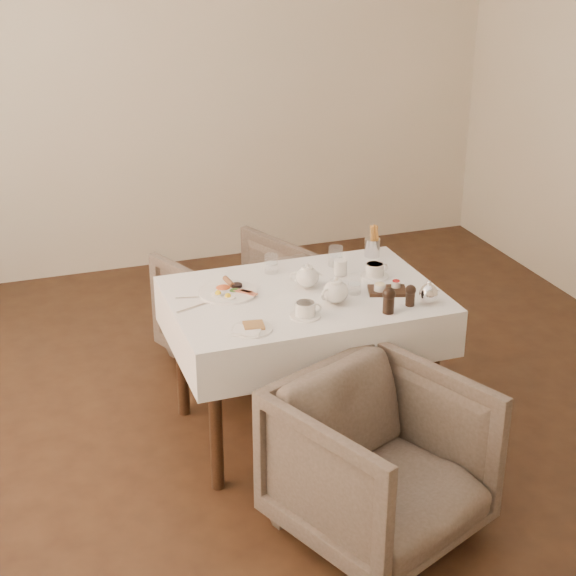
# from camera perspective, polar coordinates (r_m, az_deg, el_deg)

# --- Properties ---
(table) EXTENTS (1.28, 0.88, 0.75)m
(table) POSITION_cam_1_polar(r_m,az_deg,el_deg) (4.27, 1.01, -1.77)
(table) COLOR black
(table) RESTS_ON ground
(armchair_near) EXTENTS (0.98, 0.99, 0.69)m
(armchair_near) POSITION_cam_1_polar(r_m,az_deg,el_deg) (3.73, 5.98, -11.16)
(armchair_near) COLOR #4A4136
(armchair_near) RESTS_ON ground
(armchair_far) EXTENTS (0.95, 0.96, 0.67)m
(armchair_far) POSITION_cam_1_polar(r_m,az_deg,el_deg) (5.10, -3.28, -1.11)
(armchair_far) COLOR #4A4136
(armchair_far) RESTS_ON ground
(breakfast_plate) EXTENTS (0.28, 0.28, 0.04)m
(breakfast_plate) POSITION_cam_1_polar(r_m,az_deg,el_deg) (4.23, -3.90, -0.20)
(breakfast_plate) COLOR white
(breakfast_plate) RESTS_ON table
(side_plate) EXTENTS (0.19, 0.18, 0.02)m
(side_plate) POSITION_cam_1_polar(r_m,az_deg,el_deg) (3.85, -2.41, -2.66)
(side_plate) COLOR white
(side_plate) RESTS_ON table
(teapot_centre) EXTENTS (0.19, 0.16, 0.13)m
(teapot_centre) POSITION_cam_1_polar(r_m,az_deg,el_deg) (4.26, 1.24, 0.83)
(teapot_centre) COLOR white
(teapot_centre) RESTS_ON table
(teapot_front) EXTENTS (0.20, 0.18, 0.13)m
(teapot_front) POSITION_cam_1_polar(r_m,az_deg,el_deg) (4.09, 3.09, -0.13)
(teapot_front) COLOR white
(teapot_front) RESTS_ON table
(creamer) EXTENTS (0.07, 0.07, 0.08)m
(creamer) POSITION_cam_1_polar(r_m,az_deg,el_deg) (4.42, 3.40, 1.34)
(creamer) COLOR white
(creamer) RESTS_ON table
(teacup_near) EXTENTS (0.14, 0.14, 0.07)m
(teacup_near) POSITION_cam_1_polar(r_m,az_deg,el_deg) (3.97, 1.12, -1.44)
(teacup_near) COLOR white
(teacup_near) RESTS_ON table
(teacup_far) EXTENTS (0.14, 0.14, 0.07)m
(teacup_far) POSITION_cam_1_polar(r_m,az_deg,el_deg) (4.41, 5.62, 1.11)
(teacup_far) COLOR white
(teacup_far) RESTS_ON table
(glass_left) EXTENTS (0.08, 0.08, 0.09)m
(glass_left) POSITION_cam_1_polar(r_m,az_deg,el_deg) (4.44, -1.10, 1.58)
(glass_left) COLOR silver
(glass_left) RESTS_ON table
(glass_mid) EXTENTS (0.07, 0.07, 0.09)m
(glass_mid) POSITION_cam_1_polar(r_m,az_deg,el_deg) (4.21, 4.33, 0.23)
(glass_mid) COLOR silver
(glass_mid) RESTS_ON table
(glass_right) EXTENTS (0.09, 0.09, 0.10)m
(glass_right) POSITION_cam_1_polar(r_m,az_deg,el_deg) (4.53, 3.10, 2.07)
(glass_right) COLOR silver
(glass_right) RESTS_ON table
(condiment_board) EXTENTS (0.21, 0.17, 0.05)m
(condiment_board) POSITION_cam_1_polar(r_m,az_deg,el_deg) (4.25, 6.41, -0.08)
(condiment_board) COLOR black
(condiment_board) RESTS_ON table
(pepper_mill_left) EXTENTS (0.07, 0.07, 0.12)m
(pepper_mill_left) POSITION_cam_1_polar(r_m,az_deg,el_deg) (4.02, 6.53, -0.79)
(pepper_mill_left) COLOR black
(pepper_mill_left) RESTS_ON table
(pepper_mill_right) EXTENTS (0.06, 0.06, 0.10)m
(pepper_mill_right) POSITION_cam_1_polar(r_m,az_deg,el_deg) (4.11, 7.92, -0.46)
(pepper_mill_right) COLOR black
(pepper_mill_right) RESTS_ON table
(silver_pot) EXTENTS (0.11, 0.09, 0.11)m
(silver_pot) POSITION_cam_1_polar(r_m,az_deg,el_deg) (4.14, 9.07, -0.25)
(silver_pot) COLOR white
(silver_pot) RESTS_ON table
(fries_cup) EXTENTS (0.08, 0.08, 0.17)m
(fries_cup) POSITION_cam_1_polar(r_m,az_deg,el_deg) (4.66, 5.48, 2.95)
(fries_cup) COLOR silver
(fries_cup) RESTS_ON table
(cutlery_fork) EXTENTS (0.18, 0.05, 0.00)m
(cutlery_fork) POSITION_cam_1_polar(r_m,az_deg,el_deg) (4.19, -6.05, -0.61)
(cutlery_fork) COLOR silver
(cutlery_fork) RESTS_ON table
(cutlery_knife) EXTENTS (0.20, 0.09, 0.00)m
(cutlery_knife) POSITION_cam_1_polar(r_m,az_deg,el_deg) (4.09, -6.01, -1.22)
(cutlery_knife) COLOR silver
(cutlery_knife) RESTS_ON table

